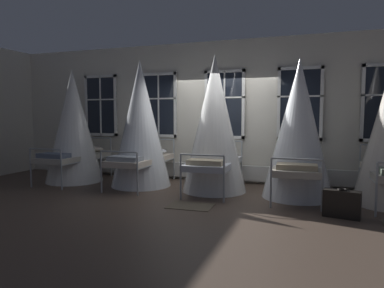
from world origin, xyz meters
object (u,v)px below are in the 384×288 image
cot_third (215,125)px  suitcase_dark (342,204)px  cot_second (141,125)px  cot_first (73,127)px  cot_fourth (298,131)px

cot_third → suitcase_dark: (2.46, -1.25, -1.19)m
cot_third → cot_second: bearing=88.8°
cot_first → cot_third: (3.57, 0.07, 0.09)m
cot_second → cot_fourth: size_ratio=1.05×
cot_third → cot_first: bearing=89.5°
cot_second → suitcase_dark: size_ratio=4.90×
cot_second → cot_fourth: (3.47, -0.02, -0.07)m
cot_second → cot_first: bearing=91.9°
cot_third → cot_fourth: (1.72, -0.03, -0.09)m
cot_third → suitcase_dark: cot_third is taller
cot_third → cot_fourth: bearing=-92.8°
cot_first → suitcase_dark: size_ratio=4.66×
cot_first → cot_second: (1.81, 0.06, 0.07)m
cot_second → suitcase_dark: 4.55m
cot_first → cot_second: 1.81m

